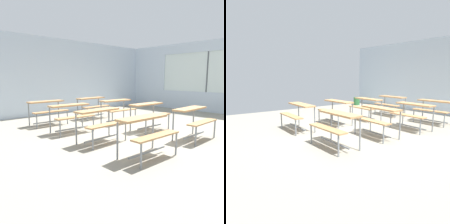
# 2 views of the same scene
# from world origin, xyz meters

# --- Properties ---
(ground) EXTENTS (10.00, 9.00, 0.05)m
(ground) POSITION_xyz_m (0.00, 0.00, -0.03)
(ground) COLOR gray
(wall_back) EXTENTS (10.00, 0.12, 3.00)m
(wall_back) POSITION_xyz_m (0.00, 4.50, 1.50)
(wall_back) COLOR silver
(wall_back) RESTS_ON ground
(wall_right) EXTENTS (0.12, 9.00, 3.00)m
(wall_right) POSITION_xyz_m (5.00, -0.13, 1.45)
(wall_right) COLOR silver
(wall_right) RESTS_ON ground
(desk_bench_r0c0) EXTENTS (1.12, 0.62, 0.74)m
(desk_bench_r0c0) POSITION_xyz_m (-1.28, -1.23, 0.56)
(desk_bench_r0c0) COLOR tan
(desk_bench_r0c0) RESTS_ON ground
(desk_bench_r0c1) EXTENTS (1.11, 0.61, 0.74)m
(desk_bench_r0c1) POSITION_xyz_m (0.50, -1.23, 0.56)
(desk_bench_r0c1) COLOR tan
(desk_bench_r0c1) RESTS_ON ground
(desk_bench_r1c0) EXTENTS (1.12, 0.63, 0.74)m
(desk_bench_r1c0) POSITION_xyz_m (-1.28, 0.07, 0.56)
(desk_bench_r1c0) COLOR tan
(desk_bench_r1c0) RESTS_ON ground
(desk_bench_r1c1) EXTENTS (1.12, 0.62, 0.74)m
(desk_bench_r1c1) POSITION_xyz_m (0.49, 0.07, 0.56)
(desk_bench_r1c1) COLOR tan
(desk_bench_r1c1) RESTS_ON ground
(desk_bench_r2c0) EXTENTS (1.12, 0.64, 0.74)m
(desk_bench_r2c0) POSITION_xyz_m (-1.23, 1.33, 0.56)
(desk_bench_r2c0) COLOR tan
(desk_bench_r2c0) RESTS_ON ground
(desk_bench_r2c1) EXTENTS (1.12, 0.64, 0.74)m
(desk_bench_r2c1) POSITION_xyz_m (0.57, 1.39, 0.56)
(desk_bench_r2c1) COLOR tan
(desk_bench_r2c1) RESTS_ON ground
(desk_bench_r3c0) EXTENTS (1.11, 0.60, 0.74)m
(desk_bench_r3c0) POSITION_xyz_m (-1.25, 2.64, 0.56)
(desk_bench_r3c0) COLOR tan
(desk_bench_r3c0) RESTS_ON ground
(desk_bench_r3c1) EXTENTS (1.12, 0.64, 0.74)m
(desk_bench_r3c1) POSITION_xyz_m (0.51, 2.62, 0.56)
(desk_bench_r3c1) COLOR tan
(desk_bench_r3c1) RESTS_ON ground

